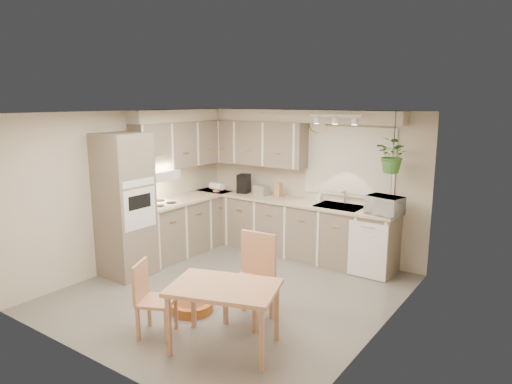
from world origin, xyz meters
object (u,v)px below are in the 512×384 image
Objects in this scene: chair_left at (157,299)px; pet_bed at (192,307)px; braided_rug at (225,287)px; dining_table at (224,317)px; microwave at (384,203)px; chair_back at (249,280)px.

pet_bed is (-0.07, 0.63, -0.36)m from chair_left.
dining_table is at bearing -51.52° from braided_rug.
microwave is at bearing 58.39° from pet_bed.
dining_table is at bearing -92.38° from microwave.
braided_rug is 2.37× the size of pet_bed.
chair_left is at bearing -82.72° from braided_rug.
chair_left reaches higher than dining_table.
microwave is (1.50, 2.44, 1.04)m from pet_bed.
braided_rug is at bearing 161.21° from chair_left.
dining_table reaches higher than pet_bed.
dining_table is 3.02m from microwave.
microwave reaches higher than pet_bed.
braided_rug is 2.55m from microwave.
chair_back is 1.14m from braided_rug.
chair_back is at bearing -35.50° from braided_rug.
chair_back is at bearing 101.81° from dining_table.
dining_table is 1.32× the size of chair_left.
chair_left is 3.45m from microwave.
chair_left is 0.67× the size of braided_rug.
microwave is at bearing 45.53° from braided_rug.
chair_back is at bearing 115.83° from chair_left.
dining_table is at bearing 97.39° from chair_back.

